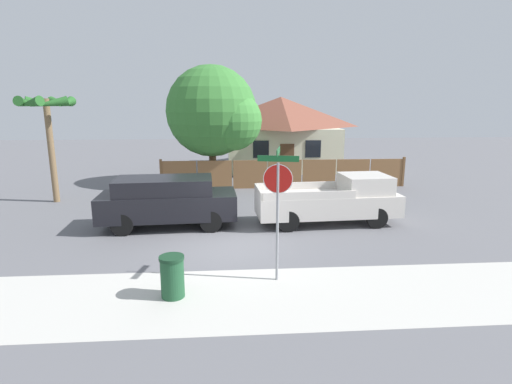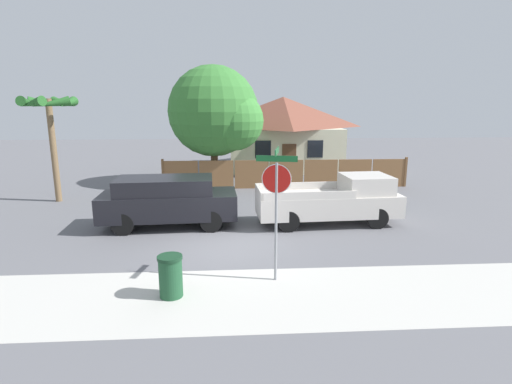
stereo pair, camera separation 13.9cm
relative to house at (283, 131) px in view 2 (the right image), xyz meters
The scene contains 10 objects.
ground_plane 16.72m from the house, 103.45° to the right, with size 80.00×80.00×0.00m, color slate.
sidewalk_strip 20.20m from the house, 101.06° to the right, with size 36.00×3.20×0.01m.
wooden_fence 7.49m from the house, 95.52° to the right, with size 13.33×0.12×1.63m.
house is the anchor object (origin of this frame).
oak_tree 7.57m from the house, 126.10° to the right, with size 5.22×4.97×6.57m.
palm_tree 15.28m from the house, 140.98° to the right, with size 2.40×2.60×4.83m.
red_suv 15.22m from the house, 113.40° to the right, with size 5.04×2.18×1.86m.
orange_pickup 13.98m from the house, 89.12° to the right, with size 5.44×2.14×1.85m.
stop_sign 18.92m from the house, 97.74° to the right, with size 1.01×0.91×3.44m.
trash_bin 20.27m from the house, 104.73° to the right, with size 0.59×0.59×1.02m.
Camera 2 is at (0.19, -12.31, 4.50)m, focal length 28.00 mm.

